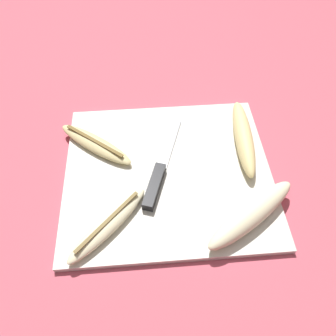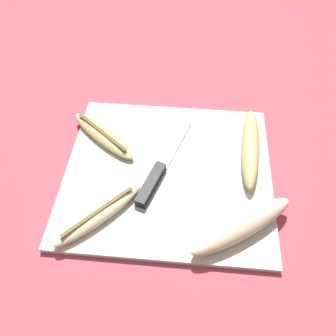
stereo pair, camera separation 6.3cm
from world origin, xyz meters
name	(u,v)px [view 1 (the left image)]	position (x,y,z in m)	size (l,w,h in m)	color
ground_plane	(168,175)	(0.00, 0.00, 0.00)	(4.00, 4.00, 0.00)	#C65160
cutting_board	(168,173)	(0.00, 0.00, 0.01)	(0.40, 0.36, 0.01)	silver
knife	(158,177)	(-0.02, -0.02, 0.02)	(0.09, 0.23, 0.02)	black
banana_pale_long	(108,224)	(-0.11, -0.11, 0.02)	(0.15, 0.16, 0.02)	beige
banana_bright_far	(252,214)	(0.14, -0.11, 0.03)	(0.19, 0.15, 0.03)	beige
banana_golden_short	(243,137)	(0.16, 0.06, 0.03)	(0.05, 0.21, 0.04)	#EDD689
banana_spotted_left	(95,144)	(-0.14, 0.07, 0.02)	(0.17, 0.14, 0.02)	#DBC684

